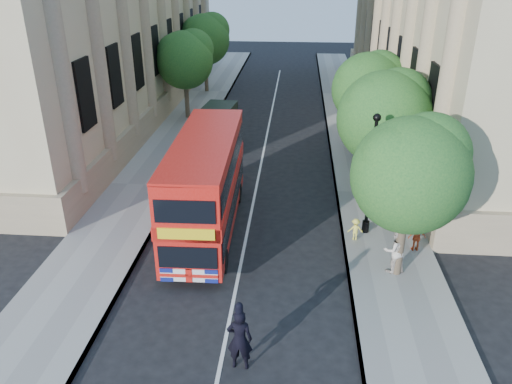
% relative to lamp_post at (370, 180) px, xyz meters
% --- Properties ---
extents(ground, '(120.00, 120.00, 0.00)m').
position_rel_lamp_post_xyz_m(ground, '(-5.00, -6.00, -2.51)').
color(ground, black).
rests_on(ground, ground).
extents(pavement_right, '(3.50, 80.00, 0.12)m').
position_rel_lamp_post_xyz_m(pavement_right, '(0.75, 4.00, -2.45)').
color(pavement_right, gray).
rests_on(pavement_right, ground).
extents(pavement_left, '(3.50, 80.00, 0.12)m').
position_rel_lamp_post_xyz_m(pavement_left, '(-10.75, 4.00, -2.45)').
color(pavement_left, gray).
rests_on(pavement_left, ground).
extents(tree_right_near, '(4.00, 4.00, 6.08)m').
position_rel_lamp_post_xyz_m(tree_right_near, '(0.84, -2.97, 1.74)').
color(tree_right_near, '#473828').
rests_on(tree_right_near, ground).
extents(tree_right_mid, '(4.20, 4.20, 6.37)m').
position_rel_lamp_post_xyz_m(tree_right_mid, '(0.84, 3.03, 1.93)').
color(tree_right_mid, '#473828').
rests_on(tree_right_mid, ground).
extents(tree_right_far, '(4.00, 4.00, 6.15)m').
position_rel_lamp_post_xyz_m(tree_right_far, '(0.84, 9.03, 1.80)').
color(tree_right_far, '#473828').
rests_on(tree_right_far, ground).
extents(tree_left_far, '(4.00, 4.00, 6.30)m').
position_rel_lamp_post_xyz_m(tree_left_far, '(-10.96, 16.03, 1.93)').
color(tree_left_far, '#473828').
rests_on(tree_left_far, ground).
extents(tree_left_back, '(4.20, 4.20, 6.65)m').
position_rel_lamp_post_xyz_m(tree_left_back, '(-10.96, 24.03, 2.20)').
color(tree_left_back, '#473828').
rests_on(tree_left_back, ground).
extents(lamp_post, '(0.32, 0.32, 5.16)m').
position_rel_lamp_post_xyz_m(lamp_post, '(0.00, 0.00, 0.00)').
color(lamp_post, black).
rests_on(lamp_post, pavement_right).
extents(double_decker_bus, '(2.57, 8.83, 4.05)m').
position_rel_lamp_post_xyz_m(double_decker_bus, '(-6.69, -0.27, -0.27)').
color(double_decker_bus, red).
rests_on(double_decker_bus, ground).
extents(box_van, '(2.21, 4.53, 2.50)m').
position_rel_lamp_post_xyz_m(box_van, '(-7.91, 10.01, -1.29)').
color(box_van, black).
rests_on(box_van, ground).
extents(police_constable, '(0.73, 0.49, 1.98)m').
position_rel_lamp_post_xyz_m(police_constable, '(-4.43, -8.00, -1.52)').
color(police_constable, black).
rests_on(police_constable, ground).
extents(woman_pedestrian, '(1.03, 0.90, 1.80)m').
position_rel_lamp_post_xyz_m(woman_pedestrian, '(0.67, -2.89, -1.49)').
color(woman_pedestrian, beige).
rests_on(woman_pedestrian, pavement_right).
extents(child_a, '(0.70, 0.34, 1.16)m').
position_rel_lamp_post_xyz_m(child_a, '(1.81, -1.35, -1.81)').
color(child_a, '#E35A28').
rests_on(child_a, pavement_right).
extents(child_b, '(0.62, 0.37, 0.94)m').
position_rel_lamp_post_xyz_m(child_b, '(-0.50, -0.68, -1.92)').
color(child_b, '#F2E752').
rests_on(child_b, pavement_right).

